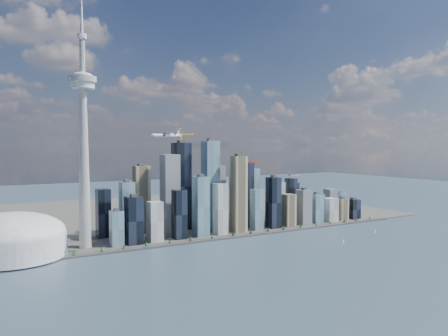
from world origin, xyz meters
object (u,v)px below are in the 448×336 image
needle_tower (84,137)px  sailboat_east (375,231)px  dome_stadium (12,238)px  airplane (166,135)px  sailboat_west (343,241)px

needle_tower → sailboat_east: 731.18m
needle_tower → dome_stadium: needle_tower is taller
dome_stadium → sailboat_east: dome_stadium is taller
needle_tower → airplane: bearing=-49.4°
dome_stadium → airplane: airplane is taller
airplane → sailboat_east: airplane is taller
dome_stadium → sailboat_east: 827.44m
airplane → sailboat_east: size_ratio=6.92×
dome_stadium → sailboat_west: (656.82, -218.72, -36.15)m
sailboat_west → dome_stadium: bearing=143.4°
dome_stadium → sailboat_west: dome_stadium is taller
needle_tower → airplane: 192.15m
needle_tower → sailboat_west: size_ratio=53.69×
dome_stadium → sailboat_east: bearing=-12.4°
dome_stadium → sailboat_west: bearing=-18.4°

